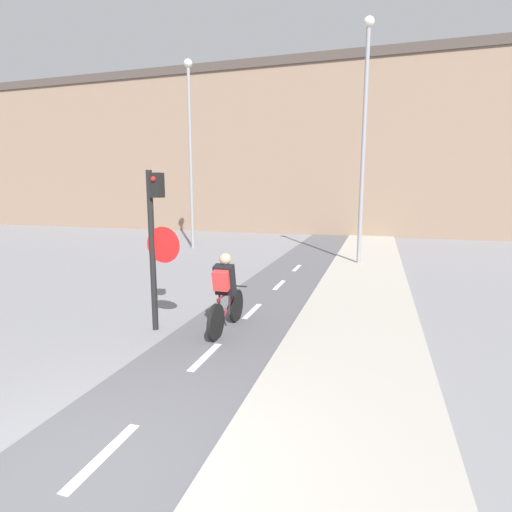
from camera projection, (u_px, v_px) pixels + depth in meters
The scene contains 7 objects.
ground_plane at pixel (67, 493), 3.54m from camera, with size 120.00×120.00×0.00m, color gray.
bike_lane at pixel (67, 492), 3.54m from camera, with size 2.07×60.00×0.02m.
building_row_background at pixel (338, 150), 24.42m from camera, with size 60.00×5.20×9.94m.
traffic_light_pole at pixel (156, 233), 7.32m from camera, with size 0.67×0.25×3.00m.
street_lamp_far at pixel (190, 138), 17.27m from camera, with size 0.36×0.36×8.04m.
street_lamp_sidewalk at pixel (365, 122), 13.44m from camera, with size 0.36×0.36×8.17m.
cyclist_near at pixel (225, 295), 7.43m from camera, with size 0.46×1.73×1.50m.
Camera 1 is at (2.52, -2.51, 2.67)m, focal length 28.00 mm.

